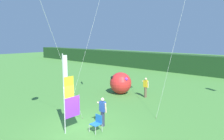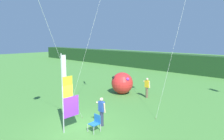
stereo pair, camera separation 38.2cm
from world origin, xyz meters
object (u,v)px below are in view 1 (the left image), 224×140
Objects in this scene: person_mid_field at (146,87)px; inflatable_balloon at (121,83)px; banner_flag at (69,95)px; person_near_banner at (103,111)px; folding_chair at (97,122)px.

person_mid_field is 0.87× the size of inflatable_balloon.
banner_flag is 2.19m from person_near_banner.
banner_flag reaches higher than person_near_banner.
banner_flag is 2.54× the size of person_near_banner.
person_near_banner is 0.85× the size of inflatable_balloon.
person_mid_field is (-0.52, 8.19, -1.11)m from banner_flag.
person_near_banner reaches higher than folding_chair.
person_mid_field is 2.37m from inflatable_balloon.
person_mid_field is (-1.32, 6.49, 0.02)m from person_near_banner.
inflatable_balloon reaches higher than folding_chair.
inflatable_balloon is (-2.32, -0.48, 0.08)m from person_mid_field.
folding_chair is at bearing -77.64° from person_mid_field.
folding_chair is (0.26, -0.70, -0.37)m from person_near_banner.
folding_chair is at bearing 43.11° from banner_flag.
inflatable_balloon is at bearing -168.40° from person_mid_field.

